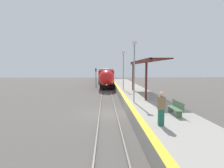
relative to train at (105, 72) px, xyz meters
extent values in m
plane|color=#56514C|center=(0.00, -60.93, -2.21)|extent=(120.00, 120.00, 0.00)
cube|color=slate|center=(-0.72, -60.93, -2.14)|extent=(0.08, 90.00, 0.15)
cube|color=slate|center=(0.72, -60.93, -2.14)|extent=(0.08, 90.00, 0.15)
cube|color=black|center=(0.00, -33.80, -1.58)|extent=(2.45, 20.90, 0.83)
cube|color=#38383D|center=(0.00, -33.80, -0.72)|extent=(2.78, 22.72, 0.88)
cube|color=white|center=(0.00, -33.80, -0.13)|extent=(2.80, 22.72, 0.30)
cube|color=red|center=(0.00, -33.80, 0.68)|extent=(2.78, 22.72, 1.33)
cube|color=black|center=(0.00, -33.80, 0.62)|extent=(2.81, 20.90, 0.73)
cube|color=#9E9EA3|center=(0.00, -33.80, 1.50)|extent=(2.51, 22.72, 0.30)
cylinder|color=black|center=(-0.72, -41.94, -1.74)|extent=(0.12, 0.94, 0.94)
cylinder|color=black|center=(0.72, -41.94, -1.74)|extent=(0.12, 0.94, 0.94)
cylinder|color=black|center=(-0.72, -39.74, -1.74)|extent=(0.12, 0.94, 0.94)
cylinder|color=black|center=(0.72, -39.74, -1.74)|extent=(0.12, 0.94, 0.94)
cylinder|color=black|center=(-0.72, -27.85, -1.74)|extent=(0.12, 0.94, 0.94)
cylinder|color=black|center=(0.72, -27.85, -1.74)|extent=(0.12, 0.94, 0.94)
cylinder|color=black|center=(-0.72, -25.65, -1.74)|extent=(0.12, 0.94, 0.94)
cylinder|color=black|center=(0.72, -25.65, -1.74)|extent=(0.12, 0.94, 0.94)
ellipsoid|color=red|center=(0.00, -46.39, 0.09)|extent=(2.67, 3.72, 2.76)
ellipsoid|color=black|center=(0.00, -46.86, 0.55)|extent=(1.95, 2.17, 1.40)
sphere|color=#F9F4CC|center=(0.00, -47.79, -0.91)|extent=(0.24, 0.24, 0.24)
cube|color=black|center=(0.00, -10.28, -1.58)|extent=(2.45, 20.90, 0.83)
cube|color=#38383D|center=(0.00, -10.28, -0.72)|extent=(2.78, 22.72, 0.88)
cube|color=white|center=(0.00, -10.28, -0.13)|extent=(2.80, 22.72, 0.30)
cube|color=red|center=(0.00, -10.28, 0.68)|extent=(2.78, 22.72, 1.33)
cube|color=black|center=(0.00, -10.28, 0.62)|extent=(2.81, 20.90, 0.73)
cube|color=#9E9EA3|center=(0.00, -10.28, 1.50)|extent=(2.51, 22.72, 0.30)
cylinder|color=black|center=(-0.72, -18.42, -1.74)|extent=(0.12, 0.94, 0.94)
cylinder|color=black|center=(0.72, -18.42, -1.74)|extent=(0.12, 0.94, 0.94)
cylinder|color=black|center=(-0.72, -16.22, -1.74)|extent=(0.12, 0.94, 0.94)
cylinder|color=black|center=(0.72, -16.22, -1.74)|extent=(0.12, 0.94, 0.94)
cylinder|color=black|center=(-0.72, -4.34, -1.74)|extent=(0.12, 0.94, 0.94)
cylinder|color=black|center=(0.72, -4.34, -1.74)|extent=(0.12, 0.94, 0.94)
cylinder|color=black|center=(-0.72, -2.14, -1.74)|extent=(0.12, 0.94, 0.94)
cylinder|color=black|center=(0.72, -2.14, -1.74)|extent=(0.12, 0.94, 0.94)
cube|color=black|center=(0.00, 13.24, -1.58)|extent=(2.45, 20.90, 0.83)
cube|color=#38383D|center=(0.00, 13.24, -0.72)|extent=(2.78, 22.72, 0.88)
cube|color=white|center=(0.00, 13.24, -0.13)|extent=(2.80, 22.72, 0.30)
cube|color=red|center=(0.00, 13.24, 0.68)|extent=(2.78, 22.72, 1.33)
cube|color=black|center=(0.00, 13.24, 0.62)|extent=(2.81, 20.90, 0.73)
cube|color=#9E9EA3|center=(0.00, 13.24, 1.50)|extent=(2.51, 22.72, 0.30)
cylinder|color=black|center=(-0.72, 5.10, -1.74)|extent=(0.12, 0.94, 0.94)
cylinder|color=black|center=(0.72, 5.10, -1.74)|extent=(0.12, 0.94, 0.94)
cylinder|color=black|center=(-0.72, 7.30, -1.74)|extent=(0.12, 0.94, 0.94)
cylinder|color=black|center=(0.72, 7.30, -1.74)|extent=(0.12, 0.94, 0.94)
cylinder|color=black|center=(-0.72, 19.18, -1.74)|extent=(0.12, 0.94, 0.94)
cylinder|color=black|center=(0.72, 19.18, -1.74)|extent=(0.12, 0.94, 0.94)
cylinder|color=black|center=(-0.72, 21.38, -1.74)|extent=(0.12, 0.94, 0.94)
cylinder|color=black|center=(0.72, 21.38, -1.74)|extent=(0.12, 0.94, 0.94)
cube|color=black|center=(0.00, 36.75, -1.58)|extent=(2.45, 20.90, 0.83)
cube|color=#38383D|center=(0.00, 36.75, -0.72)|extent=(2.78, 22.72, 0.88)
cube|color=white|center=(0.00, 36.75, -0.13)|extent=(2.80, 22.72, 0.30)
cube|color=red|center=(0.00, 36.75, 0.68)|extent=(2.78, 22.72, 1.33)
cube|color=black|center=(0.00, 36.75, 0.62)|extent=(2.81, 20.90, 0.73)
cube|color=#9E9EA3|center=(0.00, 36.75, 1.50)|extent=(2.51, 22.72, 0.30)
cylinder|color=black|center=(-0.72, 28.61, -1.74)|extent=(0.12, 0.94, 0.94)
cylinder|color=black|center=(0.72, 28.61, -1.74)|extent=(0.12, 0.94, 0.94)
cylinder|color=black|center=(-0.72, 30.81, -1.74)|extent=(0.12, 0.94, 0.94)
cylinder|color=black|center=(0.72, 30.81, -1.74)|extent=(0.12, 0.94, 0.94)
cylinder|color=black|center=(-0.72, 42.70, -1.74)|extent=(0.12, 0.94, 0.94)
cylinder|color=black|center=(0.72, 42.70, -1.74)|extent=(0.12, 0.94, 0.94)
cylinder|color=black|center=(-0.72, 44.90, -1.74)|extent=(0.12, 0.94, 0.94)
cylinder|color=black|center=(0.72, 44.90, -1.74)|extent=(0.12, 0.94, 0.94)
cube|color=#9E998E|center=(3.58, -60.93, -1.70)|extent=(4.01, 64.00, 1.01)
cube|color=yellow|center=(1.77, -60.93, -1.19)|extent=(0.40, 64.00, 0.01)
cube|color=#4C6B4C|center=(4.14, -65.99, -0.99)|extent=(0.36, 0.06, 0.42)
cube|color=#4C6B4C|center=(4.14, -64.70, -0.99)|extent=(0.36, 0.06, 0.42)
cube|color=#4C6B4C|center=(4.14, -65.35, -0.76)|extent=(0.44, 1.72, 0.03)
cube|color=#4C6B4C|center=(4.34, -65.35, -0.53)|extent=(0.04, 1.72, 0.44)
cube|color=#1E604C|center=(2.63, -67.32, -0.77)|extent=(0.28, 0.20, 0.85)
cube|color=#7F6647|center=(2.63, -67.32, -0.01)|extent=(0.36, 0.22, 0.67)
sphere|color=beige|center=(2.63, -67.32, 0.44)|extent=(0.23, 0.23, 0.23)
cylinder|color=#59595E|center=(-2.27, -36.74, -0.59)|extent=(0.14, 0.14, 3.25)
cube|color=black|center=(-2.27, -36.74, 1.39)|extent=(0.28, 0.20, 0.70)
sphere|color=#1ED833|center=(-2.27, -36.85, 1.56)|extent=(0.14, 0.14, 0.14)
sphere|color=#330A0A|center=(-2.27, -36.85, 1.22)|extent=(0.14, 0.14, 0.14)
cylinder|color=#9E9EA3|center=(2.26, -61.08, 1.28)|extent=(0.12, 0.12, 4.95)
cube|color=silver|center=(2.26, -61.08, 3.87)|extent=(0.36, 0.20, 0.24)
cylinder|color=#9E9EA3|center=(2.26, -52.31, 1.28)|extent=(0.12, 0.12, 4.95)
cube|color=silver|center=(2.26, -52.31, 3.87)|extent=(0.36, 0.20, 0.24)
cylinder|color=#511E19|center=(3.53, -60.19, 0.57)|extent=(0.20, 0.20, 3.54)
cylinder|color=#511E19|center=(3.53, -52.65, 0.57)|extent=(0.20, 0.20, 3.54)
cube|color=#511E19|center=(3.53, -56.42, 2.44)|extent=(0.24, 10.54, 0.36)
cube|color=#511E19|center=(4.43, -56.42, 2.56)|extent=(2.00, 10.54, 0.10)
camera|label=1|loc=(-0.24, -75.96, 1.74)|focal=28.00mm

